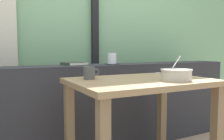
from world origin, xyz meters
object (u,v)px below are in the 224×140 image
coaster_square (112,64)px  breakfast_table (141,98)px  closed_book (74,64)px  fork_utensil (159,73)px  soup_bowl (176,75)px  ceramic_mug (90,73)px  juice_glass (112,59)px

coaster_square → breakfast_table: bearing=-98.4°
breakfast_table → closed_book: closed_book is taller
breakfast_table → fork_utensil: fork_utensil is taller
soup_bowl → ceramic_mug: 0.57m
fork_utensil → closed_book: bearing=166.7°
coaster_square → closed_book: 0.34m
juice_glass → closed_book: juice_glass is taller
coaster_square → fork_utensil: bearing=-55.5°
breakfast_table → closed_book: 0.73m
closed_book → ceramic_mug: size_ratio=2.11×
coaster_square → juice_glass: (0.00, 0.00, 0.05)m
juice_glass → soup_bowl: size_ratio=0.50×
closed_book → ceramic_mug: 0.50m
soup_bowl → fork_utensil: (0.17, 0.38, -0.03)m
coaster_square → closed_book: (-0.34, 0.06, 0.01)m
coaster_square → juice_glass: 0.05m
breakfast_table → ceramic_mug: bearing=154.4°
breakfast_table → coaster_square: coaster_square is taller
coaster_square → ceramic_mug: bearing=-132.2°
juice_glass → closed_book: bearing=170.7°
ceramic_mug → juice_glass: bearing=47.8°
juice_glass → ceramic_mug: bearing=-132.2°
breakfast_table → juice_glass: 0.65m
breakfast_table → juice_glass: (0.09, 0.59, 0.25)m
fork_utensil → soup_bowl: bearing=-92.0°
closed_book → soup_bowl: 0.91m
closed_book → breakfast_table: bearing=-68.8°
breakfast_table → ceramic_mug: (-0.31, 0.15, 0.17)m
juice_glass → closed_book: 0.35m
fork_utensil → ceramic_mug: ceramic_mug is taller
closed_book → ceramic_mug: closed_book is taller
fork_utensil → coaster_square: bearing=146.8°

